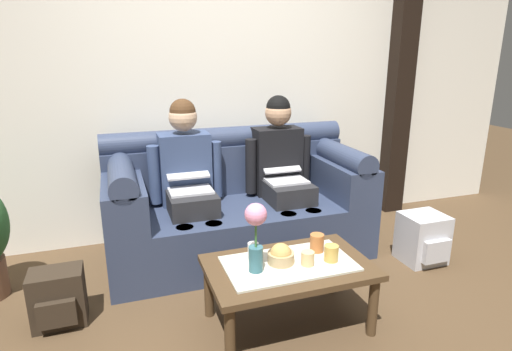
% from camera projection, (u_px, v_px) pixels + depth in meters
% --- Properties ---
extents(ground_plane, '(14.00, 14.00, 0.00)m').
position_uv_depth(ground_plane, '(296.00, 337.00, 2.40)').
color(ground_plane, '#4C3823').
extents(back_wall_patterned, '(6.00, 0.12, 2.90)m').
position_uv_depth(back_wall_patterned, '(217.00, 64.00, 3.53)').
color(back_wall_patterned, silver).
rests_on(back_wall_patterned, ground_plane).
extents(timber_pillar, '(0.20, 0.20, 2.90)m').
position_uv_depth(timber_pillar, '(401.00, 63.00, 3.96)').
color(timber_pillar, black).
rests_on(timber_pillar, ground_plane).
extents(couch, '(1.97, 0.88, 0.96)m').
position_uv_depth(couch, '(237.00, 206.00, 3.35)').
color(couch, '#2D3851').
rests_on(couch, ground_plane).
extents(person_left, '(0.56, 0.67, 1.22)m').
position_uv_depth(person_left, '(188.00, 176.00, 3.15)').
color(person_left, '#232326').
rests_on(person_left, ground_plane).
extents(person_right, '(0.56, 0.67, 1.22)m').
position_uv_depth(person_right, '(282.00, 168.00, 3.39)').
color(person_right, '#232326').
rests_on(person_right, ground_plane).
extents(coffee_table, '(0.93, 0.58, 0.40)m').
position_uv_depth(coffee_table, '(289.00, 272.00, 2.41)').
color(coffee_table, '#47331E').
rests_on(coffee_table, ground_plane).
extents(flower_vase, '(0.12, 0.12, 0.39)m').
position_uv_depth(flower_vase, '(256.00, 230.00, 2.24)').
color(flower_vase, '#336672').
rests_on(flower_vase, coffee_table).
extents(snack_bowl, '(0.15, 0.15, 0.12)m').
position_uv_depth(snack_bowl, '(281.00, 256.00, 2.38)').
color(snack_bowl, tan).
rests_on(snack_bowl, coffee_table).
extents(cup_near_left, '(0.07, 0.07, 0.08)m').
position_uv_depth(cup_near_left, '(308.00, 258.00, 2.36)').
color(cup_near_left, '#DBB77A').
rests_on(cup_near_left, coffee_table).
extents(cup_near_right, '(0.06, 0.06, 0.10)m').
position_uv_depth(cup_near_right, '(253.00, 251.00, 2.43)').
color(cup_near_right, white).
rests_on(cup_near_right, coffee_table).
extents(cup_far_center, '(0.08, 0.08, 0.09)m').
position_uv_depth(cup_far_center, '(331.00, 253.00, 2.41)').
color(cup_far_center, gold).
rests_on(cup_far_center, coffee_table).
extents(cup_far_left, '(0.08, 0.08, 0.11)m').
position_uv_depth(cup_far_left, '(317.00, 243.00, 2.52)').
color(cup_far_left, '#B26633').
rests_on(cup_far_left, coffee_table).
extents(backpack_left, '(0.30, 0.25, 0.34)m').
position_uv_depth(backpack_left, '(58.00, 298.00, 2.47)').
color(backpack_left, '#2D2319').
rests_on(backpack_left, ground_plane).
extents(backpack_right, '(0.31, 0.32, 0.37)m').
position_uv_depth(backpack_right, '(423.00, 239.00, 3.22)').
color(backpack_right, '#B7B7BC').
rests_on(backpack_right, ground_plane).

